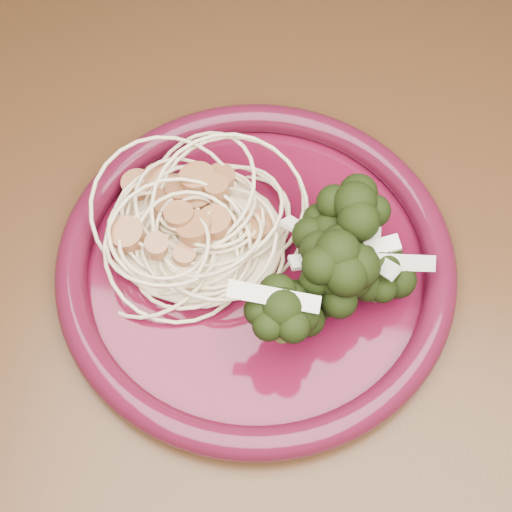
{
  "coord_description": "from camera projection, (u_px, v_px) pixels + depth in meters",
  "views": [
    {
      "loc": [
        0.01,
        -0.21,
        1.23
      ],
      "look_at": [
        -0.03,
        0.04,
        0.77
      ],
      "focal_mm": 50.0,
      "sensor_mm": 36.0,
      "label": 1
    }
  ],
  "objects": [
    {
      "name": "scallop_cluster",
      "position": [
        193.0,
        202.0,
        0.51
      ],
      "size": [
        0.16,
        0.16,
        0.04
      ],
      "primitive_type": null,
      "rotation": [
        0.0,
        0.0,
        -0.3
      ],
      "color": "#A66B41",
      "rests_on": "spaghetti_pile"
    },
    {
      "name": "broccoli_pile",
      "position": [
        333.0,
        278.0,
        0.5
      ],
      "size": [
        0.15,
        0.19,
        0.06
      ],
      "primitive_type": "ellipsoid",
      "rotation": [
        0.0,
        0.0,
        -0.3
      ],
      "color": "black",
      "rests_on": "dinner_plate"
    },
    {
      "name": "spaghetti_pile",
      "position": [
        197.0,
        230.0,
        0.54
      ],
      "size": [
        0.17,
        0.15,
        0.03
      ],
      "primitive_type": "ellipsoid",
      "rotation": [
        0.0,
        0.0,
        -0.3
      ],
      "color": "beige",
      "rests_on": "dinner_plate"
    },
    {
      "name": "onion_garnish",
      "position": [
        338.0,
        253.0,
        0.47
      ],
      "size": [
        0.1,
        0.13,
        0.06
      ],
      "primitive_type": null,
      "rotation": [
        0.0,
        0.0,
        -0.3
      ],
      "color": "beige",
      "rests_on": "broccoli_pile"
    },
    {
      "name": "dining_table",
      "position": [
        287.0,
        374.0,
        0.61
      ],
      "size": [
        1.2,
        0.8,
        0.75
      ],
      "color": "#472814",
      "rests_on": "ground"
    },
    {
      "name": "dinner_plate",
      "position": [
        256.0,
        262.0,
        0.54
      ],
      "size": [
        0.38,
        0.38,
        0.02
      ],
      "rotation": [
        0.0,
        0.0,
        -0.3
      ],
      "color": "#4D091D",
      "rests_on": "dining_table"
    }
  ]
}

